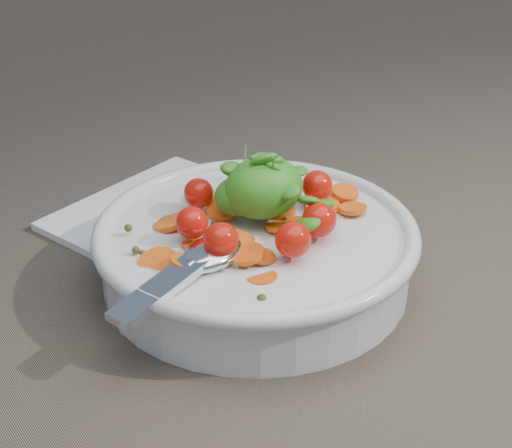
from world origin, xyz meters
TOP-DOWN VIEW (x-y plane):
  - ground at (0.00, 0.00)m, footprint 6.00×6.00m
  - bowl at (-0.01, 0.03)m, footprint 0.26×0.24m
  - napkin at (-0.02, 0.15)m, footprint 0.22×0.20m

SIDE VIEW (x-z plane):
  - ground at x=0.00m, z-range 0.00..0.00m
  - napkin at x=-0.02m, z-range 0.00..0.01m
  - bowl at x=-0.01m, z-range -0.02..0.08m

